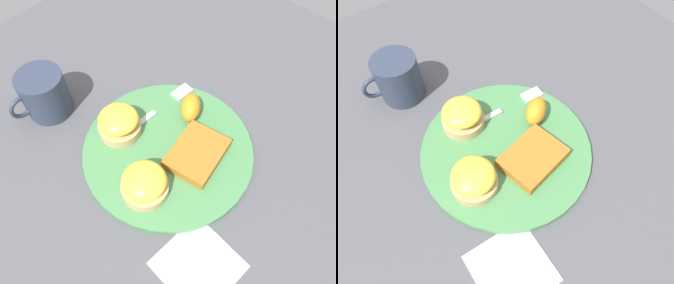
% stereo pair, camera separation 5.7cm
% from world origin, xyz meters
% --- Properties ---
extents(ground_plane, '(1.10, 1.10, 0.00)m').
position_xyz_m(ground_plane, '(0.00, 0.00, 0.00)').
color(ground_plane, '#4C4C51').
extents(plate, '(0.31, 0.31, 0.01)m').
position_xyz_m(plate, '(0.00, 0.00, 0.01)').
color(plate, '#47844C').
rests_on(plate, ground_plane).
extents(sandwich_benedict_left, '(0.08, 0.08, 0.05)m').
position_xyz_m(sandwich_benedict_left, '(0.03, -0.09, 0.04)').
color(sandwich_benedict_left, tan).
rests_on(sandwich_benedict_left, plate).
extents(sandwich_benedict_right, '(0.08, 0.08, 0.05)m').
position_xyz_m(sandwich_benedict_right, '(0.09, 0.03, 0.04)').
color(sandwich_benedict_right, tan).
rests_on(sandwich_benedict_right, plate).
extents(hashbrown_patty, '(0.12, 0.10, 0.02)m').
position_xyz_m(hashbrown_patty, '(-0.02, 0.05, 0.02)').
color(hashbrown_patty, '#A76621').
rests_on(hashbrown_patty, plate).
extents(orange_wedge, '(0.07, 0.06, 0.04)m').
position_xyz_m(orange_wedge, '(-0.08, -0.02, 0.04)').
color(orange_wedge, orange).
rests_on(orange_wedge, plate).
extents(fork, '(0.20, 0.03, 0.00)m').
position_xyz_m(fork, '(-0.05, -0.07, 0.02)').
color(fork, silver).
rests_on(fork, plate).
extents(cup, '(0.12, 0.09, 0.09)m').
position_xyz_m(cup, '(0.09, -0.24, 0.05)').
color(cup, '#2D384C').
rests_on(cup, ground_plane).
extents(napkin, '(0.12, 0.12, 0.00)m').
position_xyz_m(napkin, '(0.11, 0.17, 0.00)').
color(napkin, white).
rests_on(napkin, ground_plane).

